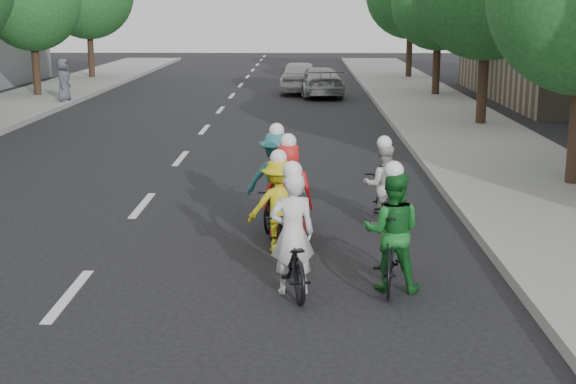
{
  "coord_description": "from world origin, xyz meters",
  "views": [
    {
      "loc": [
        3.1,
        -10.02,
        3.72
      ],
      "look_at": [
        2.88,
        1.86,
        1.0
      ],
      "focal_mm": 50.0,
      "sensor_mm": 36.0,
      "label": 1
    }
  ],
  "objects_px": {
    "cyclist_3": "(279,214)",
    "follow_car_trail": "(300,77)",
    "cyclist_2": "(391,241)",
    "cyclist_0": "(383,193)",
    "spectator_2": "(64,80)",
    "cyclist_5": "(277,187)",
    "cyclist_1": "(288,205)",
    "follow_car_lead": "(319,82)",
    "cyclist_4": "(292,250)"
  },
  "relations": [
    {
      "from": "cyclist_0",
      "to": "cyclist_5",
      "type": "relative_size",
      "value": 0.82
    },
    {
      "from": "cyclist_0",
      "to": "cyclist_3",
      "type": "distance_m",
      "value": 2.4
    },
    {
      "from": "cyclist_3",
      "to": "spectator_2",
      "type": "bearing_deg",
      "value": -73.64
    },
    {
      "from": "cyclist_2",
      "to": "follow_car_trail",
      "type": "relative_size",
      "value": 0.43
    },
    {
      "from": "cyclist_1",
      "to": "follow_car_trail",
      "type": "height_order",
      "value": "cyclist_1"
    },
    {
      "from": "cyclist_3",
      "to": "follow_car_trail",
      "type": "height_order",
      "value": "cyclist_3"
    },
    {
      "from": "cyclist_2",
      "to": "cyclist_3",
      "type": "relative_size",
      "value": 1.1
    },
    {
      "from": "cyclist_4",
      "to": "cyclist_5",
      "type": "xyz_separation_m",
      "value": [
        -0.31,
        3.29,
        0.13
      ]
    },
    {
      "from": "cyclist_5",
      "to": "follow_car_lead",
      "type": "relative_size",
      "value": 0.45
    },
    {
      "from": "follow_car_lead",
      "to": "spectator_2",
      "type": "bearing_deg",
      "value": 11.99
    },
    {
      "from": "cyclist_4",
      "to": "follow_car_lead",
      "type": "relative_size",
      "value": 0.42
    },
    {
      "from": "cyclist_1",
      "to": "cyclist_5",
      "type": "relative_size",
      "value": 0.94
    },
    {
      "from": "spectator_2",
      "to": "follow_car_lead",
      "type": "bearing_deg",
      "value": -67.73
    },
    {
      "from": "follow_car_trail",
      "to": "cyclist_5",
      "type": "bearing_deg",
      "value": 89.19
    },
    {
      "from": "cyclist_2",
      "to": "follow_car_trail",
      "type": "height_order",
      "value": "cyclist_2"
    },
    {
      "from": "cyclist_2",
      "to": "cyclist_5",
      "type": "relative_size",
      "value": 0.95
    },
    {
      "from": "cyclist_0",
      "to": "cyclist_2",
      "type": "xyz_separation_m",
      "value": [
        -0.21,
        -3.33,
        0.11
      ]
    },
    {
      "from": "cyclist_2",
      "to": "cyclist_0",
      "type": "bearing_deg",
      "value": -85.74
    },
    {
      "from": "follow_car_trail",
      "to": "cyclist_2",
      "type": "bearing_deg",
      "value": 92.91
    },
    {
      "from": "cyclist_2",
      "to": "spectator_2",
      "type": "xyz_separation_m",
      "value": [
        -10.61,
        21.05,
        0.31
      ]
    },
    {
      "from": "cyclist_4",
      "to": "follow_car_trail",
      "type": "bearing_deg",
      "value": -99.55
    },
    {
      "from": "cyclist_4",
      "to": "follow_car_lead",
      "type": "xyz_separation_m",
      "value": [
        0.84,
        24.59,
        0.05
      ]
    },
    {
      "from": "cyclist_3",
      "to": "cyclist_5",
      "type": "height_order",
      "value": "cyclist_5"
    },
    {
      "from": "cyclist_0",
      "to": "follow_car_lead",
      "type": "bearing_deg",
      "value": -88.17
    },
    {
      "from": "follow_car_lead",
      "to": "spectator_2",
      "type": "relative_size",
      "value": 2.62
    },
    {
      "from": "cyclist_0",
      "to": "spectator_2",
      "type": "distance_m",
      "value": 20.77
    },
    {
      "from": "cyclist_2",
      "to": "follow_car_lead",
      "type": "relative_size",
      "value": 0.42
    },
    {
      "from": "cyclist_3",
      "to": "follow_car_lead",
      "type": "height_order",
      "value": "cyclist_3"
    },
    {
      "from": "cyclist_0",
      "to": "cyclist_3",
      "type": "height_order",
      "value": "cyclist_3"
    },
    {
      "from": "cyclist_1",
      "to": "cyclist_5",
      "type": "xyz_separation_m",
      "value": [
        -0.22,
        0.94,
        0.09
      ]
    },
    {
      "from": "follow_car_trail",
      "to": "cyclist_0",
      "type": "bearing_deg",
      "value": 93.87
    },
    {
      "from": "cyclist_5",
      "to": "follow_car_trail",
      "type": "relative_size",
      "value": 0.45
    },
    {
      "from": "cyclist_3",
      "to": "follow_car_trail",
      "type": "xyz_separation_m",
      "value": [
        0.22,
        24.23,
        0.15
      ]
    },
    {
      "from": "cyclist_1",
      "to": "spectator_2",
      "type": "height_order",
      "value": "spectator_2"
    },
    {
      "from": "cyclist_3",
      "to": "cyclist_5",
      "type": "distance_m",
      "value": 1.44
    },
    {
      "from": "cyclist_3",
      "to": "follow_car_trail",
      "type": "bearing_deg",
      "value": -99.2
    },
    {
      "from": "follow_car_lead",
      "to": "spectator_2",
      "type": "xyz_separation_m",
      "value": [
        -10.1,
        -3.4,
        0.35
      ]
    },
    {
      "from": "cyclist_5",
      "to": "cyclist_2",
      "type": "bearing_deg",
      "value": 128.79
    },
    {
      "from": "cyclist_1",
      "to": "spectator_2",
      "type": "xyz_separation_m",
      "value": [
        -9.17,
        18.84,
        0.36
      ]
    },
    {
      "from": "cyclist_0",
      "to": "cyclist_4",
      "type": "distance_m",
      "value": 3.79
    },
    {
      "from": "cyclist_4",
      "to": "cyclist_5",
      "type": "height_order",
      "value": "cyclist_5"
    },
    {
      "from": "cyclist_1",
      "to": "cyclist_2",
      "type": "xyz_separation_m",
      "value": [
        1.43,
        -2.21,
        0.05
      ]
    },
    {
      "from": "cyclist_3",
      "to": "spectator_2",
      "type": "relative_size",
      "value": 1.01
    },
    {
      "from": "cyclist_3",
      "to": "spectator_2",
      "type": "height_order",
      "value": "spectator_2"
    },
    {
      "from": "cyclist_3",
      "to": "cyclist_4",
      "type": "xyz_separation_m",
      "value": [
        0.24,
        -1.86,
        -0.01
      ]
    },
    {
      "from": "cyclist_1",
      "to": "spectator_2",
      "type": "relative_size",
      "value": 1.1
    },
    {
      "from": "cyclist_4",
      "to": "follow_car_lead",
      "type": "bearing_deg",
      "value": -101.54
    },
    {
      "from": "follow_car_lead",
      "to": "follow_car_trail",
      "type": "relative_size",
      "value": 1.01
    },
    {
      "from": "cyclist_0",
      "to": "follow_car_trail",
      "type": "height_order",
      "value": "cyclist_0"
    },
    {
      "from": "cyclist_5",
      "to": "spectator_2",
      "type": "bearing_deg",
      "value": -52.23
    }
  ]
}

